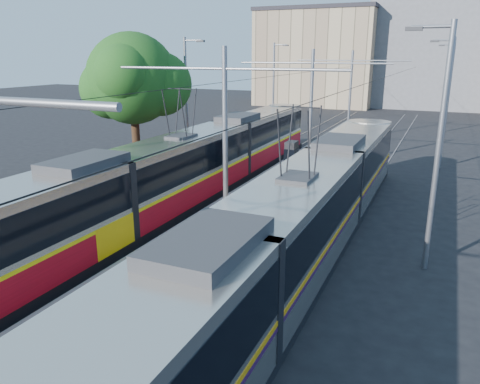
% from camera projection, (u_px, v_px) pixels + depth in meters
% --- Properties ---
extents(ground, '(160.00, 160.00, 0.00)m').
position_uv_depth(ground, '(90.00, 342.00, 11.85)').
color(ground, black).
rests_on(ground, ground).
extents(platform, '(4.00, 50.00, 0.30)m').
position_uv_depth(platform, '(294.00, 179.00, 26.72)').
color(platform, gray).
rests_on(platform, ground).
extents(tactile_strip_left, '(0.70, 50.00, 0.01)m').
position_uv_depth(tactile_strip_left, '(270.00, 174.00, 27.23)').
color(tactile_strip_left, gray).
rests_on(tactile_strip_left, platform).
extents(tactile_strip_right, '(0.70, 50.00, 0.01)m').
position_uv_depth(tactile_strip_right, '(319.00, 179.00, 26.11)').
color(tactile_strip_right, gray).
rests_on(tactile_strip_right, platform).
extents(rails, '(8.71, 70.00, 0.03)m').
position_uv_depth(rails, '(294.00, 181.00, 26.75)').
color(rails, gray).
rests_on(rails, ground).
extents(tram_left, '(2.43, 32.31, 5.50)m').
position_uv_depth(tram_left, '(182.00, 170.00, 22.20)').
color(tram_left, black).
rests_on(tram_left, ground).
extents(tram_right, '(2.43, 29.76, 5.50)m').
position_uv_depth(tram_right, '(296.00, 222.00, 14.91)').
color(tram_right, black).
rests_on(tram_right, ground).
extents(catenary, '(9.20, 70.00, 7.00)m').
position_uv_depth(catenary, '(279.00, 107.00, 22.98)').
color(catenary, gray).
rests_on(catenary, platform).
extents(street_lamps, '(15.18, 38.22, 8.00)m').
position_uv_depth(street_lamps, '(315.00, 101.00, 29.08)').
color(street_lamps, gray).
rests_on(street_lamps, ground).
extents(shelter, '(0.61, 0.97, 2.11)m').
position_uv_depth(shelter, '(291.00, 159.00, 25.89)').
color(shelter, black).
rests_on(shelter, platform).
extents(tree, '(5.67, 5.24, 8.23)m').
position_uv_depth(tree, '(140.00, 80.00, 26.56)').
color(tree, '#382314').
rests_on(tree, ground).
extents(building_left, '(16.32, 12.24, 13.06)m').
position_uv_depth(building_left, '(320.00, 57.00, 66.48)').
color(building_left, tan).
rests_on(building_left, ground).
extents(building_centre, '(18.36, 14.28, 17.48)m').
position_uv_depth(building_centre, '(444.00, 41.00, 63.15)').
color(building_centre, slate).
rests_on(building_centre, ground).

